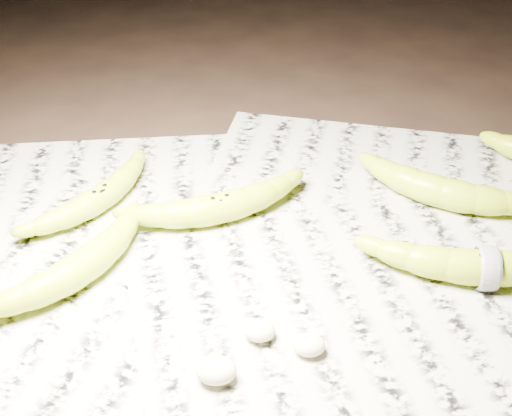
# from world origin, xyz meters

# --- Properties ---
(ground) EXTENTS (3.00, 3.00, 0.00)m
(ground) POSITION_xyz_m (0.00, 0.00, 0.00)
(ground) COLOR black
(ground) RESTS_ON ground
(newspaper_patch) EXTENTS (0.90, 0.70, 0.01)m
(newspaper_patch) POSITION_xyz_m (0.04, -0.02, 0.00)
(newspaper_patch) COLOR #AAA692
(newspaper_patch) RESTS_ON ground
(banana_left_a) EXTENTS (0.14, 0.19, 0.03)m
(banana_left_a) POSITION_xyz_m (-0.20, 0.06, 0.02)
(banana_left_a) COLOR #A4B716
(banana_left_a) RESTS_ON newspaper_patch
(banana_left_b) EXTENTS (0.16, 0.20, 0.04)m
(banana_left_b) POSITION_xyz_m (-0.19, -0.07, 0.03)
(banana_left_b) COLOR #A4B716
(banana_left_b) RESTS_ON newspaper_patch
(banana_center) EXTENTS (0.22, 0.14, 0.04)m
(banana_center) POSITION_xyz_m (-0.05, 0.05, 0.03)
(banana_center) COLOR #A4B716
(banana_center) RESTS_ON newspaper_patch
(banana_taped) EXTENTS (0.24, 0.07, 0.04)m
(banana_taped) POSITION_xyz_m (0.25, -0.05, 0.03)
(banana_taped) COLOR #A4B716
(banana_taped) RESTS_ON newspaper_patch
(banana_upper_a) EXTENTS (0.22, 0.14, 0.04)m
(banana_upper_a) POSITION_xyz_m (0.22, 0.09, 0.03)
(banana_upper_a) COLOR #A4B716
(banana_upper_a) RESTS_ON newspaper_patch
(measuring_tape) EXTENTS (0.00, 0.05, 0.05)m
(measuring_tape) POSITION_xyz_m (0.25, -0.05, 0.03)
(measuring_tape) COLOR white
(measuring_tape) RESTS_ON newspaper_patch
(flesh_chunk_a) EXTENTS (0.04, 0.03, 0.02)m
(flesh_chunk_a) POSITION_xyz_m (-0.03, -0.20, 0.02)
(flesh_chunk_a) COLOR beige
(flesh_chunk_a) RESTS_ON newspaper_patch
(flesh_chunk_b) EXTENTS (0.03, 0.03, 0.02)m
(flesh_chunk_b) POSITION_xyz_m (0.06, -0.16, 0.02)
(flesh_chunk_b) COLOR beige
(flesh_chunk_b) RESTS_ON newspaper_patch
(flesh_chunk_c) EXTENTS (0.03, 0.03, 0.02)m
(flesh_chunk_c) POSITION_xyz_m (0.01, -0.14, 0.02)
(flesh_chunk_c) COLOR beige
(flesh_chunk_c) RESTS_ON newspaper_patch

